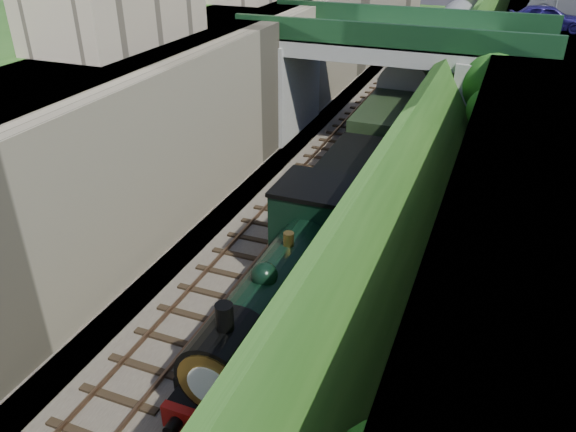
{
  "coord_description": "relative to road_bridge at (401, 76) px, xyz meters",
  "views": [
    {
      "loc": [
        6.42,
        -6.59,
        12.06
      ],
      "look_at": [
        0.0,
        9.61,
        2.51
      ],
      "focal_mm": 35.0,
      "sensor_mm": 36.0,
      "label": 1
    }
  ],
  "objects": [
    {
      "name": "locomotive",
      "position": [
        0.26,
        -17.53,
        -2.18
      ],
      "size": [
        3.1,
        10.22,
        3.83
      ],
      "color": "black",
      "rests_on": "trackbed"
    },
    {
      "name": "coach_front",
      "position": [
        0.26,
        2.44,
        -2.03
      ],
      "size": [
        2.9,
        18.0,
        3.7
      ],
      "color": "black",
      "rests_on": "trackbed"
    },
    {
      "name": "road_bridge",
      "position": [
        0.0,
        0.0,
        0.0
      ],
      "size": [
        16.0,
        6.4,
        7.25
      ],
      "color": "gray",
      "rests_on": "ground"
    },
    {
      "name": "trackbed",
      "position": [
        -0.94,
        -4.0,
        -3.98
      ],
      "size": [
        10.0,
        90.0,
        0.2
      ],
      "primitive_type": "cube",
      "color": "#473F38",
      "rests_on": "ground"
    },
    {
      "name": "tree",
      "position": [
        4.97,
        -1.89,
        0.57
      ],
      "size": [
        3.6,
        3.8,
        6.6
      ],
      "color": "black",
      "rests_on": "ground"
    },
    {
      "name": "coach_rear",
      "position": [
        0.26,
        40.04,
        -2.03
      ],
      "size": [
        2.9,
        18.0,
        3.7
      ],
      "color": "black",
      "rests_on": "trackbed"
    },
    {
      "name": "retaining_wall",
      "position": [
        -6.44,
        -4.0,
        -0.58
      ],
      "size": [
        1.0,
        90.0,
        7.0
      ],
      "primitive_type": "cube",
      "color": "#756B56",
      "rests_on": "ground"
    },
    {
      "name": "coach_middle",
      "position": [
        0.26,
        21.24,
        -2.03
      ],
      "size": [
        2.9,
        18.0,
        3.7
      ],
      "color": "black",
      "rests_on": "trackbed"
    },
    {
      "name": "tender",
      "position": [
        0.26,
        -10.16,
        -2.46
      ],
      "size": [
        2.7,
        6.0,
        3.05
      ],
      "color": "black",
      "rests_on": "trackbed"
    },
    {
      "name": "street_plateau_right",
      "position": [
        8.56,
        -4.0,
        -0.95
      ],
      "size": [
        8.0,
        90.0,
        6.25
      ],
      "primitive_type": "cube",
      "color": "#262628",
      "rests_on": "ground"
    },
    {
      "name": "car_silver",
      "position": [
        8.18,
        9.27,
        2.94
      ],
      "size": [
        4.91,
        2.56,
        1.54
      ],
      "primitive_type": "imported",
      "rotation": [
        0.0,
        0.0,
        1.36
      ],
      "color": "#9A999E",
      "rests_on": "street_plateau_right"
    },
    {
      "name": "street_plateau_left",
      "position": [
        -9.94,
        -4.0,
        -0.58
      ],
      "size": [
        6.0,
        90.0,
        7.0
      ],
      "primitive_type": "cube",
      "color": "#262628",
      "rests_on": "ground"
    },
    {
      "name": "embankment_slope",
      "position": [
        4.08,
        -5.55,
        -1.28
      ],
      "size": [
        4.24,
        90.0,
        6.36
      ],
      "color": "#1E4714",
      "rests_on": "ground"
    },
    {
      "name": "track_left",
      "position": [
        -2.94,
        -4.0,
        -3.83
      ],
      "size": [
        2.5,
        90.0,
        0.2
      ],
      "color": "black",
      "rests_on": "trackbed"
    },
    {
      "name": "car_blue",
      "position": [
        6.8,
        3.95,
        2.85
      ],
      "size": [
        4.16,
        2.11,
        1.36
      ],
      "primitive_type": "imported",
      "rotation": [
        0.0,
        0.0,
        1.7
      ],
      "color": "#1A1457",
      "rests_on": "street_plateau_right"
    },
    {
      "name": "track_right",
      "position": [
        0.26,
        -4.0,
        -3.83
      ],
      "size": [
        2.5,
        90.0,
        0.2
      ],
      "color": "black",
      "rests_on": "trackbed"
    }
  ]
}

